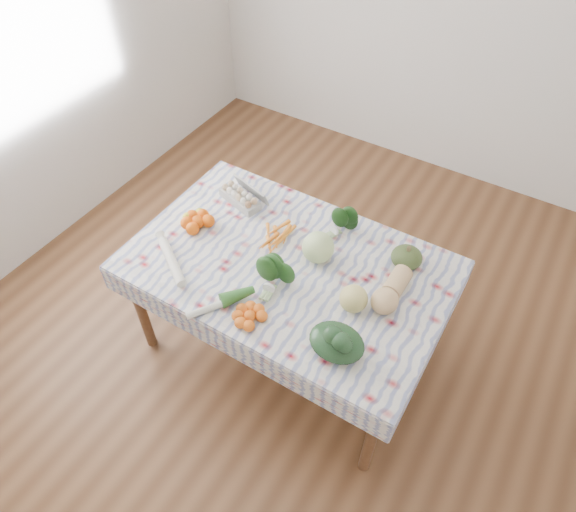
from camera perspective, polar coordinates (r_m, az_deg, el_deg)
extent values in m
plane|color=#57341D|center=(3.29, 0.00, -9.72)|extent=(4.50, 4.50, 0.00)
cube|color=brown|center=(2.71, 0.00, -1.29)|extent=(1.60, 1.00, 0.04)
cylinder|color=brown|center=(3.13, -16.06, -5.64)|extent=(0.06, 0.06, 0.71)
cylinder|color=brown|center=(2.65, 9.25, -19.29)|extent=(0.06, 0.06, 0.71)
cylinder|color=brown|center=(3.53, -6.55, 3.97)|extent=(0.06, 0.06, 0.71)
cylinder|color=brown|center=(3.11, 16.13, -5.95)|extent=(0.06, 0.06, 0.71)
cube|color=silver|center=(2.69, 0.00, -0.92)|extent=(1.66, 1.06, 0.01)
cube|color=#A7A7A2|center=(3.02, -5.37, 6.47)|extent=(0.29, 0.18, 0.07)
cube|color=orange|center=(2.79, -1.55, 2.08)|extent=(0.22, 0.20, 0.04)
ellipsoid|color=#13340F|center=(2.82, 5.89, 3.70)|extent=(0.19, 0.18, 0.13)
ellipsoid|color=#3C4E23|center=(2.71, 13.05, -0.14)|extent=(0.21, 0.21, 0.11)
sphere|color=#C1DD8E|center=(2.65, 3.36, 0.96)|extent=(0.18, 0.18, 0.17)
ellipsoid|color=tan|center=(2.54, 11.45, -3.65)|extent=(0.14, 0.29, 0.13)
cube|color=#FD5E0A|center=(2.89, -10.00, 3.78)|extent=(0.30, 0.30, 0.08)
ellipsoid|color=#1E4C1A|center=(2.54, -1.63, -2.53)|extent=(0.17, 0.17, 0.11)
cube|color=orange|center=(2.44, -4.29, -6.60)|extent=(0.24, 0.24, 0.06)
sphere|color=#D8CB6F|center=(2.47, 7.30, -4.72)|extent=(0.17, 0.17, 0.14)
ellipsoid|color=black|center=(2.33, 5.44, -9.52)|extent=(0.31, 0.28, 0.11)
cylinder|color=white|center=(2.73, -12.79, -0.59)|extent=(0.33, 0.24, 0.05)
cylinder|color=beige|center=(2.51, -7.58, -5.33)|extent=(0.22, 0.31, 0.04)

